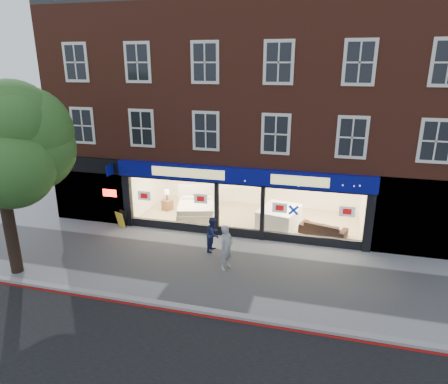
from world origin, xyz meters
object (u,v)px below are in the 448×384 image
at_px(pedestrian_grey, 226,247).
at_px(pedestrian_blue, 213,234).
at_px(mattress_stack, 279,216).
at_px(sofa, 323,228).
at_px(display_bed, 196,208).
at_px(a_board, 121,219).

distance_m(pedestrian_grey, pedestrian_blue, 1.66).
bearing_deg(mattress_stack, sofa, -19.11).
bearing_deg(sofa, display_bed, 9.21).
relative_size(mattress_stack, a_board, 3.03).
relative_size(display_bed, a_board, 3.41).
height_order(display_bed, a_board, display_bed).
bearing_deg(a_board, pedestrian_grey, 0.57).
height_order(a_board, pedestrian_blue, pedestrian_blue).
xyz_separation_m(a_board, pedestrian_blue, (5.00, -1.28, 0.35)).
bearing_deg(pedestrian_blue, pedestrian_grey, -140.41).
height_order(sofa, pedestrian_grey, pedestrian_grey).
relative_size(mattress_stack, pedestrian_grey, 1.36).
bearing_deg(sofa, pedestrian_blue, 47.48).
distance_m(display_bed, mattress_stack, 4.28).
bearing_deg(pedestrian_blue, a_board, 81.39).
xyz_separation_m(mattress_stack, pedestrian_blue, (-2.35, -3.34, 0.23)).
distance_m(display_bed, a_board, 3.78).
height_order(mattress_stack, pedestrian_blue, pedestrian_blue).
bearing_deg(mattress_stack, a_board, -164.36).
bearing_deg(sofa, mattress_stack, -2.08).
distance_m(mattress_stack, pedestrian_blue, 4.09).
height_order(display_bed, sofa, display_bed).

